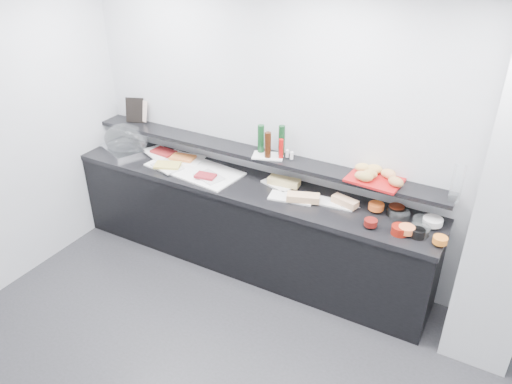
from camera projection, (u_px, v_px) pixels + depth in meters
The scene contains 56 objects.
back_wall at pixel (332, 142), 4.34m from camera, with size 5.00×0.02×2.70m, color silver.
ceiling at pixel (184, 19), 2.16m from camera, with size 5.00×5.00×0.00m, color white.
buffet_cabinet at pixel (246, 226), 4.86m from camera, with size 3.60×0.60×0.85m, color black.
counter_top at pixel (246, 186), 4.64m from camera, with size 3.62×0.62×0.05m, color black.
wall_shelf at pixel (255, 154), 4.65m from camera, with size 3.60×0.25×0.04m, color black.
cloche_base at pixel (122, 149), 5.25m from camera, with size 0.46×0.31×0.04m, color silver.
cloche_dome at pixel (126, 140), 5.21m from camera, with size 0.47×0.31×0.34m, color silver.
linen_runner at pixel (194, 169), 4.87m from camera, with size 0.95×0.45×0.01m, color white.
platter_meat_a at pixel (158, 153), 5.17m from camera, with size 0.33×0.22×0.01m, color white.
food_meat_a at pixel (164, 152), 5.14m from camera, with size 0.25×0.16×0.02m, color maroon.
platter_salmon at pixel (188, 158), 5.05m from camera, with size 0.32×0.21×0.01m, color white.
food_salmon at pixel (183, 158), 5.02m from camera, with size 0.24×0.15×0.02m, color orange.
platter_cheese at pixel (167, 167), 4.88m from camera, with size 0.30×0.20×0.01m, color silver.
food_cheese at pixel (168, 165), 4.87m from camera, with size 0.25×0.16×0.02m, color #DFC956.
platter_meat_b at pixel (209, 177), 4.70m from camera, with size 0.27×0.18×0.01m, color silver.
food_meat_b at pixel (205, 176), 4.67m from camera, with size 0.19×0.12×0.02m, color maroon.
sandwich_plate_left at pixel (277, 185), 4.59m from camera, with size 0.30×0.13×0.01m, color silver.
sandwich_food_left at pixel (284, 181), 4.57m from camera, with size 0.29×0.11×0.06m, color #DCC073.
tongs_left at pixel (275, 184), 4.57m from camera, with size 0.01×0.01×0.16m, color silver.
sandwich_plate_mid at pixel (291, 198), 4.38m from camera, with size 0.39×0.17×0.01m, color white.
sandwich_food_mid at pixel (303, 198), 4.31m from camera, with size 0.28×0.11×0.06m, color #E0A975.
tongs_mid at pixel (297, 202), 4.30m from camera, with size 0.01×0.01×0.16m, color silver.
sandwich_plate_right at pixel (335, 203), 4.30m from camera, with size 0.34×0.15×0.01m, color white.
sandwich_food_right at pixel (345, 201), 4.25m from camera, with size 0.23×0.09×0.06m, color tan.
tongs_right at pixel (351, 207), 4.22m from camera, with size 0.01×0.01×0.16m, color silver.
bowl_glass_fruit at pixel (400, 215), 4.08m from camera, with size 0.16×0.16×0.07m, color white.
fill_glass_fruit at pixel (376, 206), 4.18m from camera, with size 0.13×0.13×0.05m, color orange.
bowl_black_jam at pixel (396, 211), 4.14m from camera, with size 0.16×0.16×0.07m, color black.
fill_black_jam at pixel (396, 209), 4.15m from camera, with size 0.13×0.13×0.05m, color #531A0B.
bowl_glass_cream at pixel (423, 223), 3.98m from camera, with size 0.17×0.17×0.07m, color white.
fill_glass_cream at pixel (433, 221), 3.98m from camera, with size 0.16×0.16×0.05m, color white.
bowl_red_jam at pixel (399, 230), 3.89m from camera, with size 0.13×0.13×0.07m, color maroon.
fill_red_jam at pixel (371, 223), 3.96m from camera, with size 0.11×0.11×0.05m, color #61120D.
bowl_glass_salmon at pixel (419, 231), 3.88m from camera, with size 0.16×0.16×0.07m, color white.
fill_glass_salmon at pixel (407, 229), 3.88m from camera, with size 0.13×0.13×0.05m, color #FF7A3E.
bowl_black_fruit at pixel (418, 233), 3.85m from camera, with size 0.11×0.11×0.07m, color black.
fill_black_fruit at pixel (440, 240), 3.75m from camera, with size 0.11×0.11×0.05m, color orange.
framed_print at pixel (135, 110), 5.24m from camera, with size 0.19×0.02×0.26m, color black.
print_art at pixel (141, 110), 5.24m from camera, with size 0.18×0.00×0.22m, color beige.
condiment_tray at pixel (268, 156), 4.55m from camera, with size 0.28×0.17×0.01m, color white.
bottle_green_a at pixel (261, 139), 4.56m from camera, with size 0.06×0.06×0.26m, color #113E1C.
bottle_brown at pixel (268, 145), 4.46m from camera, with size 0.06×0.06×0.24m, color #331609.
bottle_green_b at pixel (282, 140), 4.50m from camera, with size 0.06×0.06×0.28m, color #0E3518.
bottle_hot at pixel (281, 149), 4.46m from camera, with size 0.04×0.04×0.18m, color #BA0E0D.
shaker_salt at pixel (292, 156), 4.46m from camera, with size 0.03×0.03×0.07m, color white.
shaker_pepper at pixel (287, 154), 4.50m from camera, with size 0.03×0.03×0.07m, color white.
bread_tray at pixel (375, 180), 4.14m from camera, with size 0.44×0.31×0.02m, color #B01314.
bread_roll_nw at pixel (363, 168), 4.22m from camera, with size 0.13×0.08×0.08m, color #D6A851.
bread_roll_n at pixel (374, 169), 4.20m from camera, with size 0.14×0.09×0.08m, color #D6A752.
bread_roll_ne at pixel (388, 174), 4.13m from camera, with size 0.12×0.08×0.08m, color tan.
bread_roll_sw at pixel (365, 177), 4.07m from camera, with size 0.13×0.08×0.08m, color #AE8B42.
bread_roll_s at pixel (362, 176), 4.09m from camera, with size 0.13×0.08×0.08m, color #BD8548.
bread_roll_se at pixel (396, 182), 4.00m from camera, with size 0.14×0.09×0.08m, color #AB7641.
bread_roll_midw at pixel (370, 174), 4.12m from camera, with size 0.12×0.08×0.08m, color #B98D46.
bread_roll_mide at pixel (389, 174), 4.12m from camera, with size 0.12×0.08×0.08m, color #D78D52.
carafe at pixel (457, 183), 3.79m from camera, with size 0.09×0.09×0.30m, color white.
Camera 1 is at (1.37, -1.81, 3.11)m, focal length 35.00 mm.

